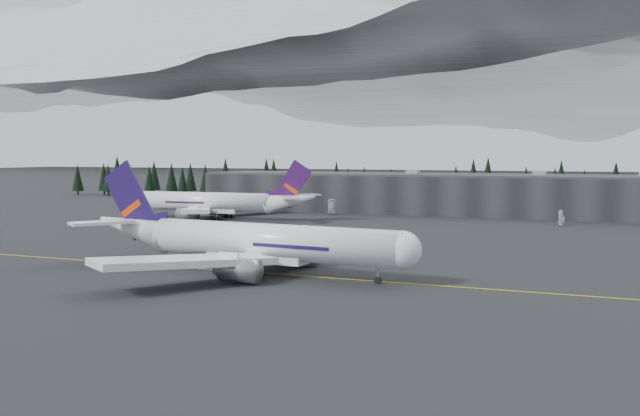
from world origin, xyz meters
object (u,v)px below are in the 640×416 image
at_px(terminal, 443,193).
at_px(gse_vehicle_a, 332,212).
at_px(jet_main, 244,241).
at_px(gse_vehicle_b, 562,223).
at_px(jet_parked, 219,202).

xyz_separation_m(terminal, gse_vehicle_a, (-30.51, -20.84, -5.60)).
height_order(jet_main, gse_vehicle_b, jet_main).
height_order(jet_parked, gse_vehicle_a, jet_parked).
relative_size(jet_main, gse_vehicle_a, 12.27).
bearing_deg(jet_parked, gse_vehicle_a, -136.30).
bearing_deg(jet_parked, terminal, -142.63).
bearing_deg(gse_vehicle_a, jet_parked, -151.62).
xyz_separation_m(jet_main, jet_parked, (-51.11, 79.38, -0.16)).
distance_m(gse_vehicle_a, gse_vehicle_b, 69.78).
bearing_deg(gse_vehicle_a, terminal, 15.79).
height_order(terminal, gse_vehicle_a, terminal).
distance_m(jet_main, gse_vehicle_a, 109.37).
xyz_separation_m(jet_main, gse_vehicle_b, (43.09, 97.27, -4.38)).
bearing_deg(terminal, jet_main, -91.98).
xyz_separation_m(jet_parked, gse_vehicle_a, (24.98, 26.73, -4.24)).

